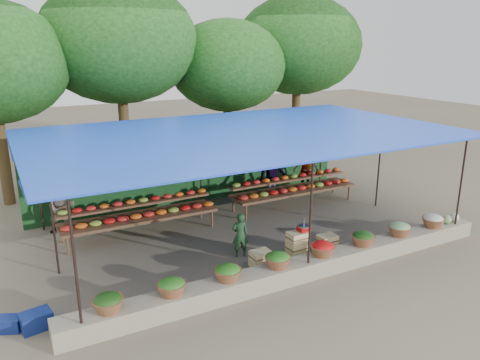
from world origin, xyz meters
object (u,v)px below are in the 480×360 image
weighing_scale (304,228)px  blue_crate_front (36,321)px  blue_crate_back (9,324)px  vendor_seated (240,235)px  crate_counter (296,250)px

weighing_scale → blue_crate_front: bearing=179.6°
blue_crate_front → blue_crate_back: 0.47m
weighing_scale → blue_crate_front: size_ratio=0.57×
blue_crate_back → vendor_seated: bearing=31.8°
blue_crate_front → vendor_seated: bearing=0.4°
vendor_seated → blue_crate_back: size_ratio=2.59×
vendor_seated → blue_crate_back: bearing=22.8°
weighing_scale → blue_crate_front: 5.95m
crate_counter → blue_crate_back: 6.15m
blue_crate_front → blue_crate_back: size_ratio=1.25×
vendor_seated → blue_crate_back: (-5.14, -0.71, -0.43)m
crate_counter → blue_crate_back: bearing=178.0°
crate_counter → blue_crate_front: bearing=179.6°
weighing_scale → vendor_seated: 1.55m
weighing_scale → blue_crate_back: size_ratio=0.71×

